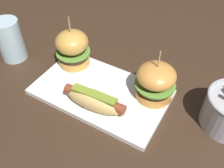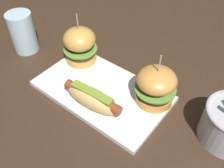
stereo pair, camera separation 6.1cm
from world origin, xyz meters
name	(u,v)px [view 1 (the left image)]	position (x,y,z in m)	size (l,w,h in m)	color
ground_plane	(101,94)	(0.00, 0.00, 0.00)	(3.00, 3.00, 0.00)	#382619
platter_main	(101,92)	(0.00, 0.00, 0.01)	(0.34, 0.20, 0.01)	white
hot_dog	(94,100)	(0.02, -0.05, 0.04)	(0.16, 0.06, 0.05)	#DBB467
slider_left	(73,48)	(-0.13, 0.06, 0.07)	(0.10, 0.10, 0.15)	gold
slider_right	(155,82)	(0.12, 0.05, 0.06)	(0.10, 0.10, 0.14)	gold
water_glass	(11,39)	(-0.31, 0.00, 0.06)	(0.07, 0.07, 0.12)	silver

